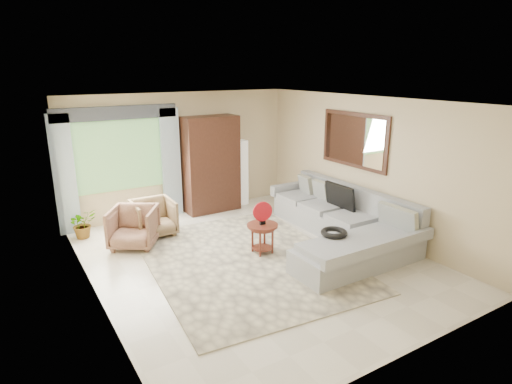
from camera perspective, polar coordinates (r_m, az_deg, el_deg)
ground at (r=7.24m, az=-0.23°, el=-8.96°), size 6.00×6.00×0.00m
area_rug at (r=7.20m, az=-1.50°, el=-9.04°), size 3.36×4.26×0.02m
sectional_sofa at (r=8.02m, az=11.41°, el=-4.55°), size 2.30×3.46×0.90m
tv_screen at (r=8.32m, az=11.13°, el=-0.59°), size 0.14×0.74×0.48m
garden_hose at (r=6.99m, az=10.37°, el=-5.36°), size 0.43×0.43×0.09m
coffee_table at (r=7.35m, az=0.86°, el=-6.19°), size 0.53×0.53×0.53m
red_disc at (r=7.18m, az=0.88°, el=-2.62°), size 0.34×0.11×0.34m
armchair_left at (r=7.92m, az=-16.01°, el=-4.53°), size 1.08×1.09×0.72m
armchair_right at (r=8.35m, az=-13.48°, el=-3.35°), size 0.76×0.78×0.70m
potted_plant at (r=8.67m, az=-22.11°, el=-3.93°), size 0.60×0.56×0.55m
armoire at (r=9.43m, az=-6.04°, el=3.69°), size 1.20×0.55×2.10m
floor_lamp at (r=9.91m, az=-1.98°, el=2.61°), size 0.24×0.24×1.50m
window at (r=8.97m, az=-17.84°, el=4.63°), size 1.80×0.04×1.40m
curtain_left at (r=8.75m, az=-24.20°, el=2.02°), size 0.40×0.08×2.30m
curtain_right at (r=9.23m, az=-11.26°, el=3.83°), size 0.40×0.08×2.30m
valance at (r=8.78m, az=-18.21°, el=9.99°), size 2.40×0.12×0.26m
wall_mirror at (r=8.47m, az=12.93°, el=6.76°), size 0.05×1.70×1.05m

